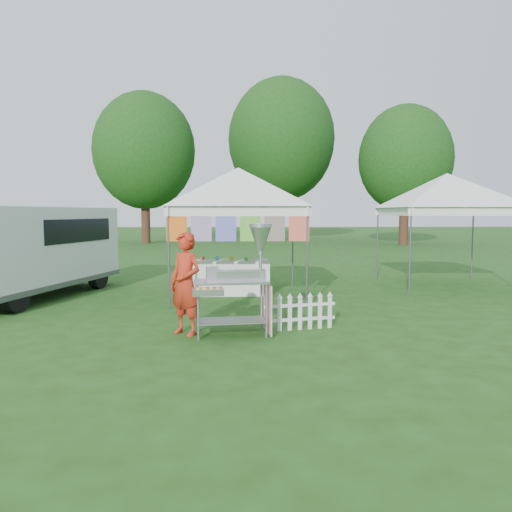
{
  "coord_description": "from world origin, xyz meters",
  "views": [
    {
      "loc": [
        0.05,
        -8.11,
        1.97
      ],
      "look_at": [
        0.36,
        1.81,
        1.1
      ],
      "focal_mm": 35.0,
      "sensor_mm": 36.0,
      "label": 1
    }
  ],
  "objects": [
    {
      "name": "canopy_main",
      "position": [
        0.0,
        3.49,
        2.99
      ],
      "size": [
        4.24,
        4.24,
        3.45
      ],
      "color": "#59595E",
      "rests_on": "ground"
    },
    {
      "name": "cargo_van",
      "position": [
        -4.83,
        3.6,
        1.12
      ],
      "size": [
        3.13,
        5.35,
        2.09
      ],
      "rotation": [
        0.0,
        0.0,
        -0.24
      ],
      "color": "silver",
      "rests_on": "ground"
    },
    {
      "name": "donut_cart",
      "position": [
        0.08,
        -0.22,
        1.05
      ],
      "size": [
        1.29,
        1.02,
        1.79
      ],
      "rotation": [
        0.0,
        0.0,
        0.12
      ],
      "color": "gray",
      "rests_on": "ground"
    },
    {
      "name": "tree_left",
      "position": [
        -6.0,
        24.0,
        5.83
      ],
      "size": [
        6.4,
        6.4,
        9.53
      ],
      "color": "#321D12",
      "rests_on": "ground"
    },
    {
      "name": "tree_right",
      "position": [
        10.0,
        22.0,
        5.18
      ],
      "size": [
        5.6,
        5.6,
        8.42
      ],
      "color": "#321D12",
      "rests_on": "ground"
    },
    {
      "name": "canopy_right",
      "position": [
        5.5,
        5.0,
        2.99
      ],
      "size": [
        4.24,
        4.24,
        3.45
      ],
      "color": "#59595E",
      "rests_on": "ground"
    },
    {
      "name": "display_table",
      "position": [
        -0.17,
        3.8,
        0.41
      ],
      "size": [
        1.8,
        0.7,
        0.82
      ],
      "primitive_type": "cube",
      "color": "white",
      "rests_on": "ground"
    },
    {
      "name": "vendor",
      "position": [
        -0.84,
        -0.15,
        0.83
      ],
      "size": [
        0.72,
        0.68,
        1.66
      ],
      "primitive_type": "imported",
      "rotation": [
        0.0,
        0.0,
        -0.66
      ],
      "color": "#B32916",
      "rests_on": "ground"
    },
    {
      "name": "ground",
      "position": [
        0.0,
        0.0,
        0.0
      ],
      "size": [
        120.0,
        120.0,
        0.0
      ],
      "primitive_type": "plane",
      "color": "#224213",
      "rests_on": "ground"
    },
    {
      "name": "tree_mid",
      "position": [
        3.0,
        28.0,
        7.14
      ],
      "size": [
        7.6,
        7.6,
        11.52
      ],
      "color": "#321D12",
      "rests_on": "ground"
    },
    {
      "name": "picket_fence",
      "position": [
        1.04,
        0.11,
        0.29
      ],
      "size": [
        1.23,
        0.32,
        0.56
      ],
      "rotation": [
        0.0,
        0.0,
        0.23
      ],
      "color": "silver",
      "rests_on": "ground"
    }
  ]
}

